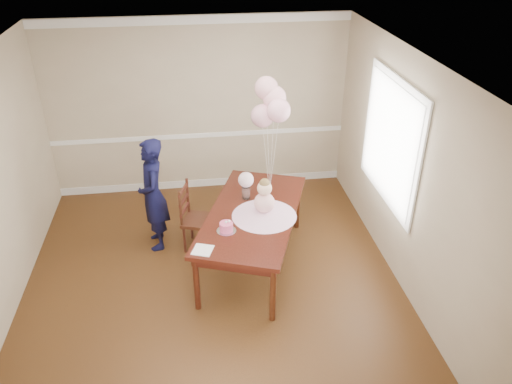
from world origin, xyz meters
The scene contains 47 objects.
floor centered at (0.00, 0.00, 0.00)m, with size 4.50×5.00×0.00m, color #351E0D.
ceiling centered at (0.00, 0.00, 2.70)m, with size 4.50×5.00×0.02m, color white.
wall_back centered at (0.00, 2.50, 1.35)m, with size 4.50×0.02×2.70m, color tan.
wall_front centered at (0.00, -2.50, 1.35)m, with size 4.50×0.02×2.70m, color tan.
wall_right centered at (2.25, 0.00, 1.35)m, with size 0.02×5.00×2.70m, color tan.
chair_rail_trim centered at (0.00, 2.49, 0.90)m, with size 4.50×0.02×0.07m, color white.
crown_molding centered at (0.00, 2.49, 2.63)m, with size 4.50×0.02×0.12m, color silver.
baseboard_trim centered at (0.00, 2.49, 0.06)m, with size 4.50×0.02×0.12m, color silver.
window_frame centered at (2.23, 0.50, 1.55)m, with size 0.02×1.66×1.56m, color white.
window_blinds centered at (2.21, 0.50, 1.55)m, with size 0.01×1.50×1.40m, color silver.
dining_table_top centered at (0.53, 0.37, 0.74)m, with size 1.03×2.05×0.05m, color black.
table_apron centered at (0.53, 0.37, 0.67)m, with size 0.92×1.95×0.10m, color black.
table_leg_fl centered at (-0.20, -0.37, 0.36)m, with size 0.07×0.07×0.72m, color black.
table_leg_fr centered at (0.61, -0.67, 0.36)m, with size 0.07×0.07×0.72m, color black.
table_leg_bl centered at (0.45, 1.40, 0.36)m, with size 0.07×0.07×0.72m, color black.
table_leg_br centered at (1.26, 1.11, 0.36)m, with size 0.07×0.07×0.72m, color black.
baby_skirt centered at (0.66, 0.27, 0.82)m, with size 0.78×0.78×0.10m, color #E9ACD2.
baby_torso centered at (0.66, 0.27, 0.95)m, with size 0.25×0.25×0.25m, color #FA9ECB.
baby_head centered at (0.66, 0.27, 1.15)m, with size 0.17×0.17×0.17m, color beige.
baby_hair centered at (0.66, 0.27, 1.21)m, with size 0.12×0.12×0.12m, color brown.
cake_platter centered at (0.18, 0.00, 0.77)m, with size 0.23×0.23×0.01m, color silver.
birthday_cake centered at (0.18, 0.00, 0.83)m, with size 0.15×0.15×0.10m, color #DD457A.
cake_flower_a centered at (0.18, 0.00, 0.90)m, with size 0.03×0.03×0.03m, color silver.
cake_flower_b centered at (0.22, 0.01, 0.90)m, with size 0.03×0.03×0.03m, color white.
rose_vase_near centered at (0.50, 0.71, 0.85)m, with size 0.10×0.10×0.16m, color white.
roses_near centered at (0.50, 0.71, 1.04)m, with size 0.19×0.19×0.19m, color silver.
napkin centered at (-0.10, -0.33, 0.77)m, with size 0.21×0.21×0.01m, color white.
balloon_weight centered at (0.82, 0.86, 0.78)m, with size 0.04×0.04×0.02m, color silver.
balloon_a centered at (0.73, 0.90, 1.80)m, with size 0.29×0.29×0.29m, color #DA9AAE.
balloon_b centered at (0.90, 0.78, 1.90)m, with size 0.29×0.29×0.29m, color #FBB1CA.
balloon_c centered at (0.88, 0.95, 2.00)m, with size 0.29×0.29×0.29m, color #FFB4C4.
balloon_d centered at (0.79, 1.01, 2.10)m, with size 0.29×0.29×0.29m, color #EAA6B2.
balloon_ribbon_a centered at (0.78, 0.88, 1.21)m, with size 0.00×0.00×0.86m, color white.
balloon_ribbon_b centered at (0.86, 0.82, 1.26)m, with size 0.00×0.00×0.96m, color white.
balloon_ribbon_c centered at (0.85, 0.91, 1.31)m, with size 0.00×0.00×1.07m, color silver.
balloon_ribbon_d centered at (0.81, 0.93, 1.36)m, with size 0.00×0.00×1.17m, color white.
dining_chair_seat centered at (-0.12, 0.83, 0.41)m, with size 0.40×0.40×0.05m, color #38190F.
chair_leg_fl centered at (-0.32, 0.72, 0.20)m, with size 0.04×0.04×0.39m, color #36150E.
chair_leg_fr centered at (-0.01, 0.62, 0.20)m, with size 0.04×0.04×0.39m, color #351A0E.
chair_leg_bl centered at (-0.22, 1.03, 0.20)m, with size 0.04×0.04×0.39m, color #38150F.
chair_leg_br centered at (0.09, 0.93, 0.20)m, with size 0.04×0.04×0.39m, color #3B1D10.
chair_back_post_l centered at (-0.34, 0.73, 0.67)m, with size 0.04×0.04×0.51m, color #32170D.
chair_back_post_r centered at (-0.24, 1.04, 0.67)m, with size 0.04×0.04×0.51m, color #38170F.
chair_slat_low centered at (-0.29, 0.88, 0.56)m, with size 0.03×0.36×0.05m, color #3C1510.
chair_slat_mid centered at (-0.29, 0.88, 0.71)m, with size 0.03×0.36×0.05m, color black.
chair_slat_top centered at (-0.29, 0.88, 0.86)m, with size 0.03×0.36×0.05m, color #3B1710.
woman centered at (-0.68, 0.96, 0.77)m, with size 0.56×0.37×1.53m, color black.
Camera 1 is at (-0.13, -4.71, 4.00)m, focal length 35.00 mm.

